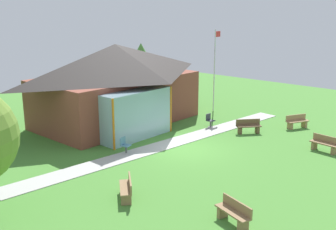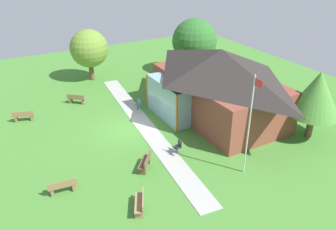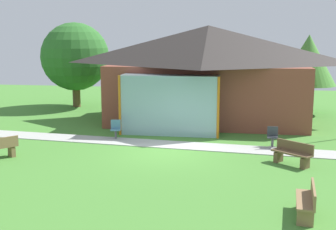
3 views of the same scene
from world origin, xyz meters
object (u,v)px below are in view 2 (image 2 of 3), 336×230
patio_chair_lawn_spare (178,147)px  tree_behind_pavilion_right (317,94)px  bench_mid_right (145,163)px  tree_behind_pavilion_left (194,41)px  patio_chair_west (138,105)px  flagpole (250,122)px  pavilion (217,82)px  bench_mid_left (77,99)px  tree_west_hedge (89,49)px  bench_front_right (62,187)px  bench_lawn_far_right (140,204)px  bench_front_left (24,116)px

patio_chair_lawn_spare → tree_behind_pavilion_right: (2.60, 8.79, 2.75)m
bench_mid_right → tree_behind_pavilion_left: size_ratio=0.26×
patio_chair_west → flagpole: bearing=177.8°
patio_chair_west → tree_behind_pavilion_left: 10.27m
pavilion → bench_mid_left: (-7.21, -8.68, -2.27)m
tree_west_hedge → tree_behind_pavilion_right: bearing=28.1°
patio_chair_west → tree_behind_pavilion_right: tree_behind_pavilion_right is taller
tree_west_hedge → pavilion: bearing=26.1°
bench_front_right → bench_lawn_far_right: bearing=-40.1°
bench_mid_right → bench_front_right: bearing=127.3°
bench_mid_left → bench_mid_right: (10.88, 0.98, 0.00)m
patio_chair_west → tree_west_hedge: tree_west_hedge is taller
flagpole → tree_behind_pavilion_right: (-1.00, 6.50, -0.09)m
bench_mid_right → bench_lawn_far_right: bearing=-170.3°
pavilion → patio_chair_lawn_spare: pavilion is taller
pavilion → patio_chair_west: (-3.72, -4.76, -2.26)m
bench_mid_right → bench_front_right: 4.72m
pavilion → tree_behind_pavilion_right: bearing=32.0°
patio_chair_west → bench_mid_left: bearing=36.1°
bench_lawn_far_right → bench_front_left: same height
bench_front_right → tree_behind_pavilion_left: size_ratio=0.28×
bench_front_right → tree_behind_pavilion_left: (-12.24, 16.15, 2.86)m
bench_mid_right → pavilion: bearing=-24.9°
bench_mid_left → tree_behind_pavilion_right: size_ratio=0.31×
bench_front_right → tree_behind_pavilion_left: 20.46m
bench_front_left → tree_behind_pavilion_right: tree_behind_pavilion_right is taller
bench_front_left → tree_west_hedge: tree_west_hedge is taller
bench_mid_left → bench_front_right: (10.70, -3.74, 0.00)m
bench_lawn_far_right → bench_mid_right: bearing=-3.5°
patio_chair_lawn_spare → tree_west_hedge: bearing=4.4°
bench_mid_right → tree_behind_pavilion_right: 11.81m
tree_behind_pavilion_right → tree_behind_pavilion_left: (-14.51, 0.13, 0.09)m
tree_behind_pavilion_left → bench_mid_left: bearing=-82.9°
bench_mid_left → bench_front_left: bearing=-125.0°
bench_lawn_far_right → bench_front_left: 13.21m
bench_front_right → bench_front_left: bearing=99.6°
flagpole → bench_mid_left: (-13.97, -5.78, -2.86)m
flagpole → bench_front_right: (-3.27, -9.51, -2.86)m
bench_front_left → patio_chair_lawn_spare: patio_chair_lawn_spare is taller
bench_front_right → tree_west_hedge: bearing=73.5°
tree_west_hedge → tree_behind_pavilion_left: 10.11m
bench_front_right → patio_chair_west: (-7.21, 7.66, 0.01)m
bench_front_right → tree_behind_pavilion_right: bearing=-1.6°
bench_mid_left → bench_front_left: 4.42m
patio_chair_west → tree_west_hedge: bearing=-4.6°
tree_behind_pavilion_left → bench_front_right: bearing=-52.8°
pavilion → patio_chair_west: size_ratio=12.96×
tree_behind_pavilion_right → flagpole: bearing=-81.3°
bench_mid_left → bench_mid_right: bearing=-44.8°
pavilion → patio_chair_lawn_spare: (3.16, -5.19, -2.26)m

